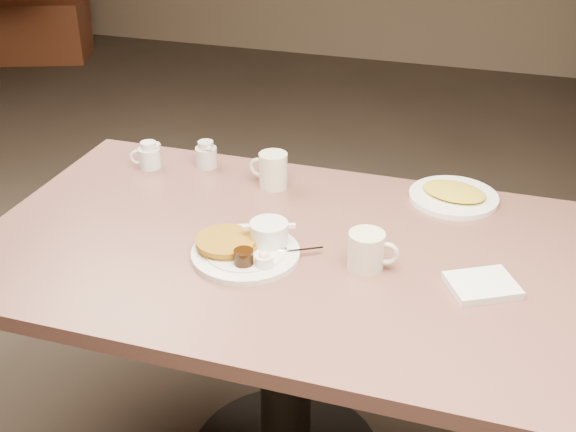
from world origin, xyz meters
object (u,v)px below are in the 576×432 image
(main_plate, at_px, (248,246))
(coffee_mug_far, at_px, (272,170))
(diner_table, at_px, (286,302))
(creamer_right, at_px, (206,155))
(booth_back_left, at_px, (0,6))
(coffee_mug_near, at_px, (367,250))
(hash_plate, at_px, (454,195))
(creamer_left, at_px, (149,156))

(main_plate, height_order, coffee_mug_far, coffee_mug_far)
(diner_table, distance_m, creamer_right, 0.55)
(booth_back_left, bearing_deg, coffee_mug_near, -42.69)
(creamer_right, bearing_deg, booth_back_left, 135.96)
(main_plate, height_order, coffee_mug_near, coffee_mug_near)
(coffee_mug_far, relative_size, hash_plate, 0.39)
(creamer_left, xyz_separation_m, creamer_right, (0.16, 0.06, 0.00))
(coffee_mug_far, bearing_deg, coffee_mug_near, -44.07)
(coffee_mug_near, bearing_deg, diner_table, 169.71)
(main_plate, bearing_deg, creamer_right, 124.08)
(diner_table, relative_size, main_plate, 4.39)
(diner_table, relative_size, creamer_right, 16.81)
(diner_table, height_order, main_plate, main_plate)
(creamer_right, distance_m, hash_plate, 0.72)
(diner_table, xyz_separation_m, hash_plate, (0.36, 0.36, 0.18))
(coffee_mug_far, relative_size, creamer_left, 1.30)
(creamer_left, distance_m, hash_plate, 0.88)
(main_plate, bearing_deg, coffee_mug_near, 5.99)
(coffee_mug_far, relative_size, creamer_right, 1.32)
(diner_table, bearing_deg, main_plate, -137.30)
(creamer_right, bearing_deg, diner_table, -44.76)
(diner_table, height_order, creamer_right, creamer_right)
(coffee_mug_far, bearing_deg, booth_back_left, 137.47)
(creamer_left, xyz_separation_m, booth_back_left, (-2.74, 2.86, -0.38))
(coffee_mug_far, distance_m, hash_plate, 0.50)
(creamer_left, height_order, booth_back_left, booth_back_left)
(main_plate, xyz_separation_m, booth_back_left, (-3.19, 3.23, -0.36))
(main_plate, xyz_separation_m, hash_plate, (0.44, 0.43, -0.01))
(creamer_right, xyz_separation_m, hash_plate, (0.72, 0.01, -0.02))
(creamer_left, bearing_deg, coffee_mug_near, -24.96)
(creamer_left, distance_m, creamer_right, 0.17)
(main_plate, distance_m, coffee_mug_near, 0.28)
(diner_table, bearing_deg, hash_plate, 44.91)
(coffee_mug_near, xyz_separation_m, hash_plate, (0.16, 0.40, -0.03))
(creamer_right, bearing_deg, hash_plate, 0.43)
(coffee_mug_near, xyz_separation_m, creamer_right, (-0.57, 0.40, -0.01))
(main_plate, bearing_deg, creamer_left, 140.46)
(coffee_mug_far, distance_m, creamer_left, 0.39)
(creamer_right, distance_m, booth_back_left, 4.05)
(coffee_mug_near, height_order, creamer_right, coffee_mug_near)
(diner_table, distance_m, coffee_mug_near, 0.30)
(diner_table, distance_m, coffee_mug_far, 0.39)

